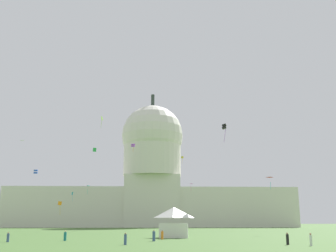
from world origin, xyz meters
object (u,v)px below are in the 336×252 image
capitol_building (152,179)px  kite_red_low (271,179)px  person_denim_back_right (8,237)px  person_teal_mid_left (65,236)px  kite_violet_mid (133,145)px  kite_yellow_mid (182,157)px  kite_white_mid (24,142)px  kite_black_mid (224,127)px  kite_cyan_low (72,194)px  kite_green_mid (95,150)px  event_tent (174,222)px  person_black_near_tent (288,239)px  person_orange_lawn_far_left (162,235)px  person_white_front_right (311,240)px  person_denim_back_left (125,239)px  kite_lime_mid (102,119)px  kite_turquoise_low (87,188)px  kite_blue_low (36,172)px  kite_orange_low (60,204)px  person_denim_deep_crowd (154,236)px  kite_magenta_mid (191,185)px

capitol_building → kite_red_low: capitol_building is taller
person_denim_back_right → person_teal_mid_left: size_ratio=0.93×
kite_violet_mid → kite_yellow_mid: 39.44m
kite_white_mid → kite_black_mid: bearing=-178.0°
capitol_building → kite_cyan_low: bearing=-145.3°
kite_green_mid → kite_yellow_mid: (30.98, 66.67, 8.31)m
event_tent → kite_yellow_mid: 107.00m
person_black_near_tent → person_orange_lawn_far_left: 23.36m
kite_yellow_mid → person_white_front_right: bearing=-25.4°
person_denim_back_left → kite_lime_mid: size_ratio=0.42×
person_orange_lawn_far_left → kite_turquoise_low: kite_turquoise_low is taller
person_white_front_right → kite_blue_low: 80.50m
capitol_building → kite_cyan_low: 43.24m
kite_green_mid → kite_yellow_mid: bearing=-105.7°
capitol_building → kite_turquoise_low: 56.81m
kite_orange_low → person_denim_back_right: bearing=128.3°
kite_orange_low → person_denim_deep_crowd: bearing=148.8°
person_denim_deep_crowd → kite_lime_mid: kite_lime_mid is taller
person_orange_lawn_far_left → kite_yellow_mid: 114.70m
person_black_near_tent → kite_cyan_low: (-51.87, 122.97, 13.66)m
person_denim_back_right → kite_lime_mid: bearing=83.1°
kite_green_mid → person_denim_back_right: bearing=92.8°
person_denim_back_right → kite_black_mid: kite_black_mid is taller
capitol_building → kite_violet_mid: 54.88m
person_black_near_tent → kite_blue_low: size_ratio=1.31×
kite_lime_mid → kite_yellow_mid: kite_lime_mid is taller
event_tent → kite_violet_mid: size_ratio=1.93×
person_denim_deep_crowd → person_teal_mid_left: person_denim_deep_crowd is taller
kite_red_low → kite_violet_mid: bearing=116.3°
person_white_front_right → kite_magenta_mid: kite_magenta_mid is taller
kite_white_mid → kite_magenta_mid: kite_white_mid is taller
kite_red_low → person_denim_back_left: bearing=-137.1°
kite_red_low → person_teal_mid_left: bearing=-154.7°
person_teal_mid_left → person_denim_back_left: bearing=58.3°
person_white_front_right → kite_lime_mid: 85.06m
person_denim_deep_crowd → kite_turquoise_low: bearing=150.9°
person_denim_deep_crowd → kite_orange_low: size_ratio=0.42×
person_denim_back_left → person_white_front_right: bearing=171.5°
person_teal_mid_left → kite_black_mid: bearing=148.2°
kite_violet_mid → kite_turquoise_low: kite_violet_mid is taller
kite_blue_low → kite_violet_mid: bearing=-133.9°
kite_turquoise_low → kite_blue_low: bearing=14.0°
person_white_front_right → kite_violet_mid: 103.56m
kite_orange_low → person_orange_lawn_far_left: bearing=152.7°
person_white_front_right → person_teal_mid_left: 37.74m
person_denim_back_right → kite_blue_low: (-9.76, 47.79, 15.70)m
kite_violet_mid → kite_blue_low: 46.43m
person_teal_mid_left → kite_turquoise_low: bearing=-156.7°
kite_violet_mid → kite_green_mid: bearing=100.1°
kite_cyan_low → kite_blue_low: bearing=76.1°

